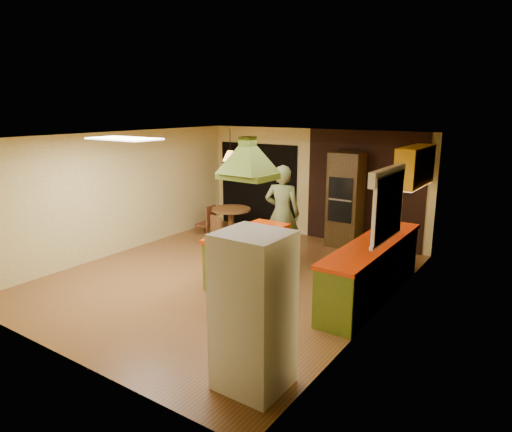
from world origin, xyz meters
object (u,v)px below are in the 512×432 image
Objects in this scene: man at (282,214)px; canister_large at (391,223)px; refrigerator at (253,312)px; kitchen_island at (248,255)px; wall_oven at (346,200)px; dining_table at (231,217)px.

canister_large is (2.07, 0.24, 0.07)m from man.
man is at bearing 117.09° from refrigerator.
wall_oven is (0.58, 2.83, 0.58)m from kitchen_island.
man is at bearing -112.80° from wall_oven.
wall_oven is (0.63, 1.60, 0.07)m from man.
refrigerator is 4.02m from canister_large.
man reaches higher than dining_table.
canister_large is (0.16, 4.01, 0.15)m from refrigerator.
dining_table is 4.62× the size of canister_large.
wall_oven is at bearing 103.65° from refrigerator.
refrigerator is 5.53m from wall_oven.
refrigerator reaches higher than kitchen_island.
canister_large is (1.44, -1.36, -0.01)m from wall_oven.
man is 2.10× the size of dining_table.
wall_oven reaches higher than canister_large.
man reaches higher than refrigerator.
canister_large reaches higher than kitchen_island.
wall_oven reaches higher than man.
man is 2.08m from canister_large.
canister_large is at bearing -44.85° from wall_oven.
kitchen_island is 1.95× the size of dining_table.
canister_large is at bearing -7.83° from dining_table.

